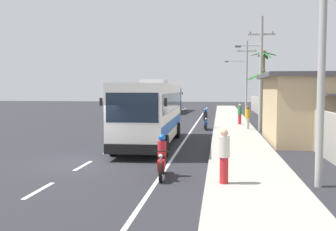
% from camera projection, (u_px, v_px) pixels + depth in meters
% --- Properties ---
extents(ground_plane, '(160.00, 160.00, 0.00)m').
position_uv_depth(ground_plane, '(86.00, 164.00, 16.21)').
color(ground_plane, '#28282D').
extents(sidewalk_kerb, '(3.20, 90.00, 0.14)m').
position_uv_depth(sidewalk_kerb, '(237.00, 136.00, 25.17)').
color(sidewalk_kerb, '#A8A399').
rests_on(sidewalk_kerb, ground).
extents(lane_markings, '(3.65, 71.00, 0.01)m').
position_uv_depth(lane_markings, '(176.00, 129.00, 30.15)').
color(lane_markings, white).
rests_on(lane_markings, ground).
extents(boundary_wall, '(0.24, 60.00, 2.16)m').
position_uv_depth(boundary_wall, '(286.00, 117.00, 28.55)').
color(boundary_wall, '#9E998E').
rests_on(boundary_wall, ground).
extents(coach_bus_foreground, '(3.10, 10.79, 3.76)m').
position_uv_depth(coach_bus_foreground, '(151.00, 111.00, 21.67)').
color(coach_bus_foreground, silver).
rests_on(coach_bus_foreground, ground).
extents(coach_bus_far_lane, '(3.43, 12.01, 3.65)m').
position_uv_depth(coach_bus_far_lane, '(166.00, 98.00, 52.05)').
color(coach_bus_far_lane, '#2366A8').
rests_on(coach_bus_far_lane, ground).
extents(motorcycle_beside_bus, '(0.56, 1.96, 1.67)m').
position_uv_depth(motorcycle_beside_bus, '(205.00, 121.00, 29.96)').
color(motorcycle_beside_bus, black).
rests_on(motorcycle_beside_bus, ground).
extents(motorcycle_trailing, '(0.56, 1.96, 1.56)m').
position_uv_depth(motorcycle_trailing, '(162.00, 160.00, 13.72)').
color(motorcycle_trailing, black).
rests_on(motorcycle_trailing, ground).
extents(pedestrian_near_kerb, '(0.36, 0.36, 1.76)m').
position_uv_depth(pedestrian_near_kerb, '(247.00, 117.00, 28.90)').
color(pedestrian_near_kerb, beige).
rests_on(pedestrian_near_kerb, sidewalk_kerb).
extents(pedestrian_midwalk, '(0.36, 0.36, 1.77)m').
position_uv_depth(pedestrian_midwalk, '(240.00, 114.00, 32.97)').
color(pedestrian_midwalk, red).
rests_on(pedestrian_midwalk, sidewalk_kerb).
extents(pedestrian_far_walk, '(0.36, 0.36, 1.77)m').
position_uv_depth(pedestrian_far_walk, '(224.00, 155.00, 12.26)').
color(pedestrian_far_walk, red).
rests_on(pedestrian_far_walk, sidewalk_kerb).
extents(utility_pole_nearest, '(2.49, 0.24, 10.32)m').
position_uv_depth(utility_pole_nearest, '(323.00, 22.00, 12.07)').
color(utility_pole_nearest, '#9E9E99').
rests_on(utility_pole_nearest, ground).
extents(utility_pole_mid, '(2.95, 0.24, 8.59)m').
position_uv_depth(utility_pole_mid, '(260.00, 71.00, 28.31)').
color(utility_pole_mid, '#9E9E99').
rests_on(utility_pole_mid, ground).
extents(utility_pole_far, '(3.71, 0.24, 8.80)m').
position_uv_depth(utility_pole_far, '(246.00, 76.00, 44.45)').
color(utility_pole_far, '#9E9E99').
rests_on(utility_pole_far, ground).
extents(palm_nearest, '(2.82, 2.64, 7.37)m').
position_uv_depth(palm_nearest, '(263.00, 72.00, 40.67)').
color(palm_nearest, brown).
rests_on(palm_nearest, ground).
extents(palm_second, '(2.67, 2.67, 4.94)m').
position_uv_depth(palm_second, '(262.00, 83.00, 33.10)').
color(palm_second, brown).
rests_on(palm_second, ground).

